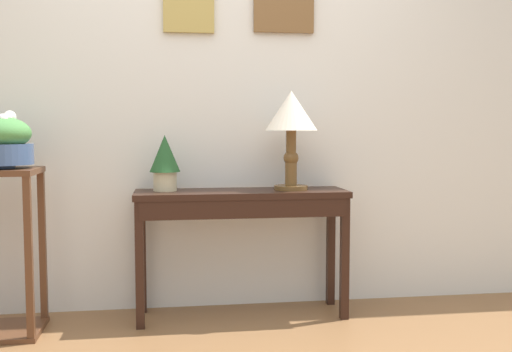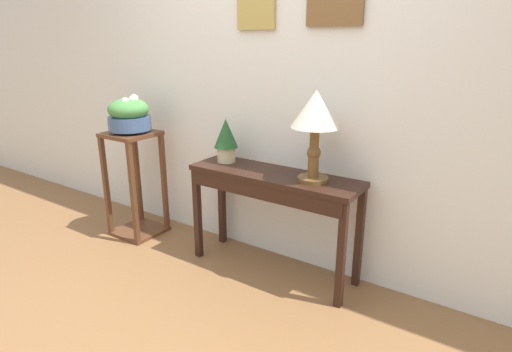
% 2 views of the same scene
% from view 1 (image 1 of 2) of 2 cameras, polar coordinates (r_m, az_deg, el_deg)
% --- Properties ---
extents(back_wall_with_art, '(9.00, 0.13, 2.80)m').
position_cam_1_polar(back_wall_with_art, '(3.61, -4.32, 9.76)').
color(back_wall_with_art, silver).
rests_on(back_wall_with_art, ground).
extents(console_table, '(1.19, 0.35, 0.73)m').
position_cam_1_polar(console_table, '(3.35, -1.36, -3.35)').
color(console_table, black).
rests_on(console_table, ground).
extents(table_lamp, '(0.30, 0.30, 0.56)m').
position_cam_1_polar(table_lamp, '(3.39, 3.40, 5.57)').
color(table_lamp, brown).
rests_on(table_lamp, console_table).
extents(potted_plant_on_console, '(0.17, 0.17, 0.31)m').
position_cam_1_polar(potted_plant_on_console, '(3.36, -8.73, 1.52)').
color(potted_plant_on_console, beige).
rests_on(potted_plant_on_console, console_table).
extents(pedestal_stand_left, '(0.37, 0.37, 0.87)m').
position_cam_1_polar(pedestal_stand_left, '(3.37, -23.06, -6.73)').
color(pedestal_stand_left, '#56331E').
rests_on(pedestal_stand_left, ground).
extents(planter_bowl_wide, '(0.33, 0.33, 0.30)m').
position_cam_1_polar(planter_bowl_wide, '(3.31, -23.35, 3.06)').
color(planter_bowl_wide, '#3D5684').
rests_on(planter_bowl_wide, pedestal_stand_left).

